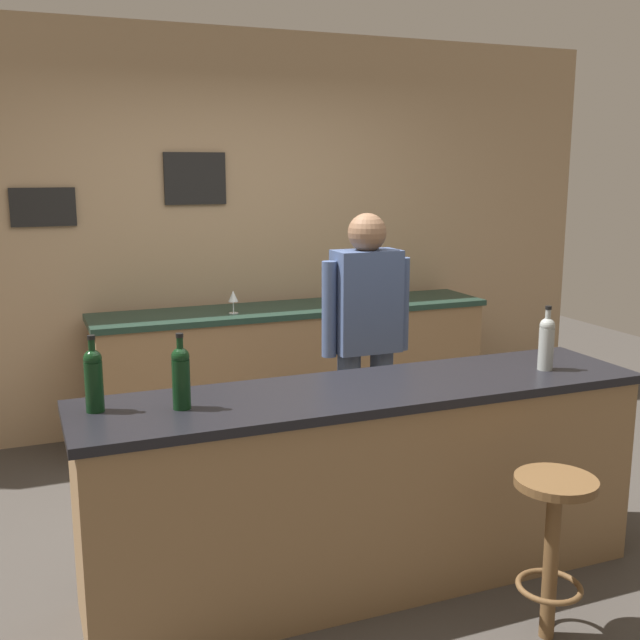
{
  "coord_description": "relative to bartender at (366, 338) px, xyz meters",
  "views": [
    {
      "loc": [
        -1.39,
        -3.29,
        1.86
      ],
      "look_at": [
        0.11,
        0.45,
        1.05
      ],
      "focal_mm": 42.8,
      "sensor_mm": 36.0,
      "label": 1
    }
  ],
  "objects": [
    {
      "name": "ground_plane",
      "position": [
        -0.37,
        -0.42,
        -0.94
      ],
      "size": [
        10.0,
        10.0,
        0.0
      ],
      "primitive_type": "plane",
      "color": "#423D38"
    },
    {
      "name": "back_wall",
      "position": [
        -0.38,
        1.61,
        0.47
      ],
      "size": [
        6.0,
        0.09,
        2.8
      ],
      "color": "tan",
      "rests_on": "ground_plane"
    },
    {
      "name": "bar_counter",
      "position": [
        -0.37,
        -0.82,
        -0.47
      ],
      "size": [
        2.55,
        0.6,
        0.92
      ],
      "color": "olive",
      "rests_on": "ground_plane"
    },
    {
      "name": "side_counter",
      "position": [
        0.03,
        1.23,
        -0.48
      ],
      "size": [
        2.81,
        0.56,
        0.9
      ],
      "color": "olive",
      "rests_on": "ground_plane"
    },
    {
      "name": "bartender",
      "position": [
        0.0,
        0.0,
        0.0
      ],
      "size": [
        0.52,
        0.21,
        1.62
      ],
      "color": "#384766",
      "rests_on": "ground_plane"
    },
    {
      "name": "bar_stool",
      "position": [
        0.12,
        -1.48,
        -0.48
      ],
      "size": [
        0.32,
        0.32,
        0.68
      ],
      "color": "brown",
      "rests_on": "ground_plane"
    },
    {
      "name": "wine_bottle_a",
      "position": [
        -1.52,
        -0.73,
        0.12
      ],
      "size": [
        0.07,
        0.07,
        0.31
      ],
      "color": "black",
      "rests_on": "bar_counter"
    },
    {
      "name": "wine_bottle_b",
      "position": [
        -1.19,
        -0.82,
        0.12
      ],
      "size": [
        0.07,
        0.07,
        0.31
      ],
      "color": "black",
      "rests_on": "bar_counter"
    },
    {
      "name": "wine_bottle_c",
      "position": [
        0.52,
        -0.87,
        0.12
      ],
      "size": [
        0.07,
        0.07,
        0.31
      ],
      "color": "#999E99",
      "rests_on": "bar_counter"
    },
    {
      "name": "wine_glass_a",
      "position": [
        -0.44,
        1.14,
        0.07
      ],
      "size": [
        0.07,
        0.07,
        0.16
      ],
      "color": "silver",
      "rests_on": "side_counter"
    },
    {
      "name": "wine_glass_b",
      "position": [
        0.66,
        1.29,
        0.07
      ],
      "size": [
        0.07,
        0.07,
        0.16
      ],
      "color": "silver",
      "rests_on": "side_counter"
    },
    {
      "name": "coffee_mug",
      "position": [
        0.51,
        1.15,
        0.01
      ],
      "size": [
        0.13,
        0.08,
        0.09
      ],
      "color": "silver",
      "rests_on": "side_counter"
    }
  ]
}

